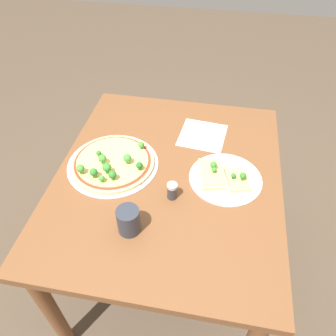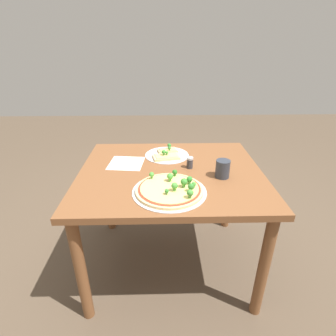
{
  "view_description": "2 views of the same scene",
  "coord_description": "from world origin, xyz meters",
  "px_view_note": "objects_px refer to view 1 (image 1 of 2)",
  "views": [
    {
      "loc": [
        -0.91,
        -0.16,
        1.68
      ],
      "look_at": [
        0.02,
        0.0,
        0.74
      ],
      "focal_mm": 35.0,
      "sensor_mm": 36.0,
      "label": 1
    },
    {
      "loc": [
        0.05,
        1.38,
        1.41
      ],
      "look_at": [
        0.02,
        0.0,
        0.74
      ],
      "focal_mm": 28.0,
      "sensor_mm": 36.0,
      "label": 2
    }
  ],
  "objects_px": {
    "pizza_tray_whole": "(113,163)",
    "drinking_cup": "(129,221)",
    "pizza_tray_slice": "(224,176)",
    "dining_table": "(168,190)",
    "condiment_shaker": "(172,191)"
  },
  "relations": [
    {
      "from": "pizza_tray_whole",
      "to": "pizza_tray_slice",
      "type": "height_order",
      "value": "pizza_tray_whole"
    },
    {
      "from": "pizza_tray_whole",
      "to": "drinking_cup",
      "type": "distance_m",
      "value": 0.33
    },
    {
      "from": "pizza_tray_whole",
      "to": "condiment_shaker",
      "type": "relative_size",
      "value": 5.42
    },
    {
      "from": "pizza_tray_whole",
      "to": "pizza_tray_slice",
      "type": "relative_size",
      "value": 1.3
    },
    {
      "from": "pizza_tray_whole",
      "to": "condiment_shaker",
      "type": "bearing_deg",
      "value": -114.67
    },
    {
      "from": "dining_table",
      "to": "condiment_shaker",
      "type": "height_order",
      "value": "condiment_shaker"
    },
    {
      "from": "pizza_tray_whole",
      "to": "dining_table",
      "type": "bearing_deg",
      "value": -92.32
    },
    {
      "from": "pizza_tray_whole",
      "to": "pizza_tray_slice",
      "type": "bearing_deg",
      "value": -89.0
    },
    {
      "from": "dining_table",
      "to": "pizza_tray_slice",
      "type": "xyz_separation_m",
      "value": [
        0.02,
        -0.22,
        0.11
      ]
    },
    {
      "from": "pizza_tray_whole",
      "to": "pizza_tray_slice",
      "type": "distance_m",
      "value": 0.46
    },
    {
      "from": "dining_table",
      "to": "drinking_cup",
      "type": "distance_m",
      "value": 0.33
    },
    {
      "from": "dining_table",
      "to": "pizza_tray_slice",
      "type": "relative_size",
      "value": 3.67
    },
    {
      "from": "pizza_tray_whole",
      "to": "drinking_cup",
      "type": "relative_size",
      "value": 3.74
    },
    {
      "from": "pizza_tray_whole",
      "to": "condiment_shaker",
      "type": "distance_m",
      "value": 0.3
    },
    {
      "from": "dining_table",
      "to": "pizza_tray_whole",
      "type": "xyz_separation_m",
      "value": [
        0.01,
        0.24,
        0.11
      ]
    }
  ]
}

